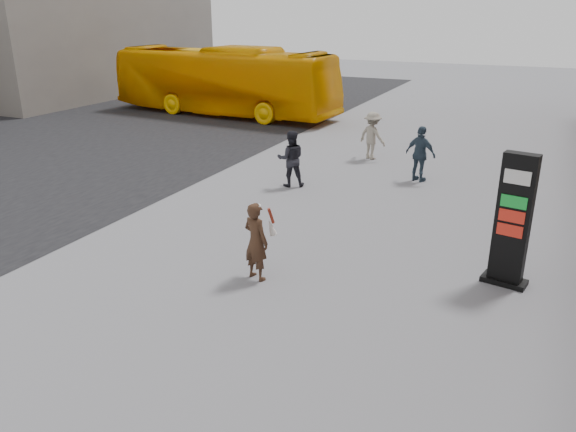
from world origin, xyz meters
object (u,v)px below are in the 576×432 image
at_px(bus, 224,81).
at_px(pedestrian_a, 291,159).
at_px(pedestrian_b, 372,136).
at_px(woman, 256,240).
at_px(pedestrian_c, 420,154).
at_px(info_pylon, 513,221).

bearing_deg(bus, pedestrian_a, -135.51).
bearing_deg(pedestrian_b, bus, -7.18).
distance_m(woman, pedestrian_b, 10.38).
xyz_separation_m(woman, bus, (-10.31, 15.98, 0.86)).
bearing_deg(woman, pedestrian_c, -82.72).
height_order(pedestrian_b, pedestrian_c, pedestrian_c).
xyz_separation_m(info_pylon, bus, (-14.95, 14.09, 0.36)).
height_order(info_pylon, woman, info_pylon).
bearing_deg(bus, pedestrian_b, -115.85).
bearing_deg(woman, bus, -39.64).
distance_m(info_pylon, pedestrian_a, 7.87).
height_order(info_pylon, bus, bus).
distance_m(woman, bus, 19.04).
bearing_deg(pedestrian_b, info_pylon, 145.46).
xyz_separation_m(pedestrian_a, pedestrian_c, (3.51, 2.18, 0.01)).
bearing_deg(pedestrian_a, woman, 79.65).
xyz_separation_m(bus, pedestrian_c, (11.80, -7.72, -0.82)).
bearing_deg(pedestrian_a, pedestrian_c, -176.77).
distance_m(info_pylon, pedestrian_b, 10.02).
bearing_deg(info_pylon, bus, 147.69).
bearing_deg(pedestrian_b, woman, 117.10).
bearing_deg(info_pylon, woman, -146.81).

